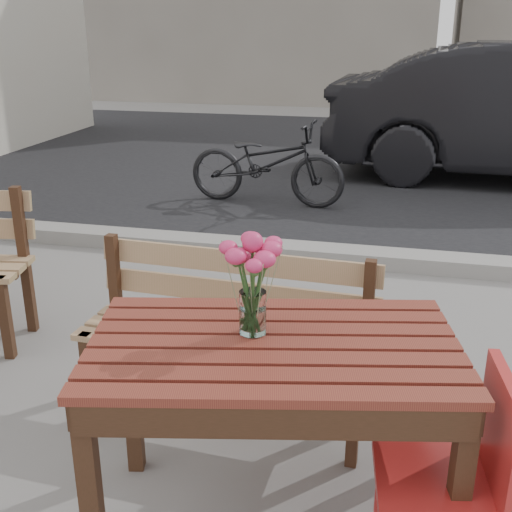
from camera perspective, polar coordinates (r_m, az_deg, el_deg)
The scene contains 6 objects.
street at distance 7.07m, azimuth 8.39°, elevation 5.52°, with size 30.00×8.12×0.12m.
main_table at distance 2.26m, azimuth 1.57°, elevation -10.48°, with size 1.38×0.98×0.78m.
main_bench at distance 2.98m, azimuth -2.36°, elevation -5.34°, with size 1.38×0.48×0.85m.
red_chair at distance 2.25m, azimuth 17.83°, elevation -17.52°, with size 0.43×0.43×0.79m.
main_vase at distance 2.16m, azimuth -0.30°, elevation -1.40°, with size 0.20×0.20×0.37m.
bicycle at distance 6.62m, azimuth 0.94°, elevation 8.28°, with size 0.57×1.63×0.86m, color black.
Camera 1 is at (0.54, -1.76, 1.80)m, focal length 45.00 mm.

